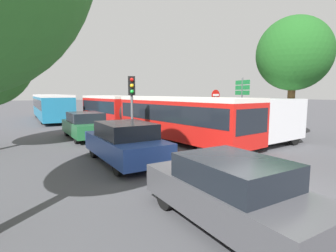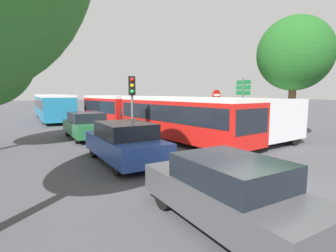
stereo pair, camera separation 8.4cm
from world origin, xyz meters
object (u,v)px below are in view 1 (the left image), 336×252
Objects in this scene: tree_right_near at (293,56)px; traffic_light at (132,95)px; white_van at (263,121)px; queued_car_green at (85,125)px; city_bus_rear at (51,105)px; no_entry_sign at (215,104)px; articulated_bus at (146,112)px; queued_car_blue at (125,142)px; direction_sign_post at (242,94)px; queued_car_graphite at (231,191)px.

traffic_light is at bearing 158.72° from tree_right_near.
queued_car_green is at bearing -48.35° from white_van.
no_entry_sign reaches higher than city_bus_rear.
articulated_bus is 13.01m from city_bus_rear.
tree_right_near is (9.42, -0.44, 3.78)m from queued_car_blue.
city_bus_rear reaches higher than white_van.
no_entry_sign is at bearing -147.84° from city_bus_rear.
direction_sign_post is at bearing -145.91° from city_bus_rear.
traffic_light reaches higher than white_van.
articulated_bus is at bearing -160.70° from city_bus_rear.
queued_car_graphite is at bearing 7.20° from traffic_light.
city_bus_rear is 3.36× the size of traffic_light.
city_bus_rear is 16.40m from no_entry_sign.
direction_sign_post is (8.16, 0.52, 0.07)m from traffic_light.
articulated_bus is 12.21m from queued_car_graphite.
traffic_light reaches higher than queued_car_blue.
queued_car_blue is at bearing -9.01° from white_van.
traffic_light is (1.37, -3.47, 1.73)m from queued_car_green.
queued_car_blue is 1.01× the size of queued_car_green.
direction_sign_post is (9.59, -15.25, 1.16)m from city_bus_rear.
white_van is 4.81m from direction_sign_post.
articulated_bus is at bearing -17.19° from direction_sign_post.
queued_car_graphite is 8.63m from white_van.
queued_car_blue is 1.22× the size of direction_sign_post.
queued_car_graphite is at bearing 30.56° from white_van.
articulated_bus is at bearing 161.88° from traffic_light.
tree_right_near is at bearing 34.84° from articulated_bus.
tree_right_near reaches higher than queued_car_graphite.
city_bus_rear is at bearing 0.63° from queued_car_blue.
queued_car_graphite is at bearing 50.90° from direction_sign_post.
traffic_light is 0.94× the size of direction_sign_post.
direction_sign_post is at bearing 111.83° from traffic_light.
no_entry_sign reaches higher than queued_car_green.
city_bus_rear is 2.59× the size of queued_car_blue.
queued_car_green is 12.00m from tree_right_near.
city_bus_rear is at bearing 116.39° from tree_right_near.
no_entry_sign reaches higher than queued_car_blue.
city_bus_rear reaches higher than queued_car_green.
queued_car_graphite is 1.41× the size of no_entry_sign.
direction_sign_post is at bearing -106.35° from queued_car_green.
city_bus_rear is (-3.89, 12.42, 0.03)m from articulated_bus.
city_bus_rear is 21.29m from tree_right_near.
queued_car_blue is at bearing -178.27° from city_bus_rear.
white_van is at bearing -133.55° from queued_car_green.
direction_sign_post is (9.65, 3.18, 1.80)m from queued_car_blue.
white_van is (7.01, -0.62, 0.47)m from queued_car_blue.
traffic_light is 8.18m from direction_sign_post.
traffic_light is (1.42, -15.77, 1.09)m from city_bus_rear.
queued_car_graphite is 5.50m from queued_car_blue.
no_entry_sign is 0.78× the size of direction_sign_post.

